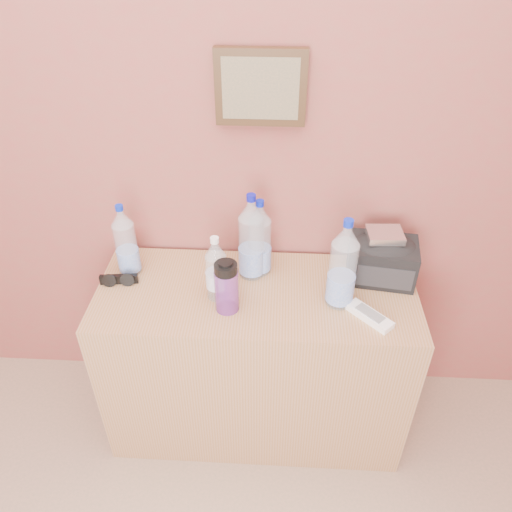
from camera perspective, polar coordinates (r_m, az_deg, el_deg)
The scene contains 12 objects.
picture_frame at distance 1.71m, azimuth 0.53°, elevation 18.68°, with size 0.30×0.03×0.25m, color #382311, non-canonical shape.
dresser at distance 2.09m, azimuth 0.04°, elevation -11.74°, with size 1.18×0.49×0.73m, color tan.
pet_large_a at distance 1.90m, azimuth -14.64°, elevation 1.39°, with size 0.08×0.08×0.29m.
pet_large_b at distance 1.82m, azimuth -0.52°, elevation 1.75°, with size 0.09×0.09×0.34m.
pet_large_c at distance 1.84m, azimuth 0.42°, elevation 1.71°, with size 0.08×0.08×0.31m.
pet_large_d at distance 1.71m, azimuth 9.87°, elevation -1.36°, with size 0.09×0.09×0.35m.
pet_small at distance 1.74m, azimuth -4.55°, elevation -1.77°, with size 0.07×0.07×0.25m.
nalgene_bottle at distance 1.70m, azimuth -3.39°, elevation -3.48°, with size 0.08×0.08×0.20m.
sunglasses at distance 1.92m, azimuth -15.38°, elevation -2.56°, with size 0.14×0.05×0.04m, color black, non-canonical shape.
ac_remote at distance 1.76m, azimuth 12.85°, elevation -6.69°, with size 0.17×0.05×0.02m, color silver.
toiletry_bag at distance 1.90m, azimuth 14.19°, elevation -0.25°, with size 0.25×0.18×0.17m, color black, non-canonical shape.
foil_packet at distance 1.86m, azimuth 14.52°, elevation 2.36°, with size 0.13×0.11×0.03m, color silver.
Camera 1 is at (0.28, 0.35, 1.93)m, focal length 35.00 mm.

